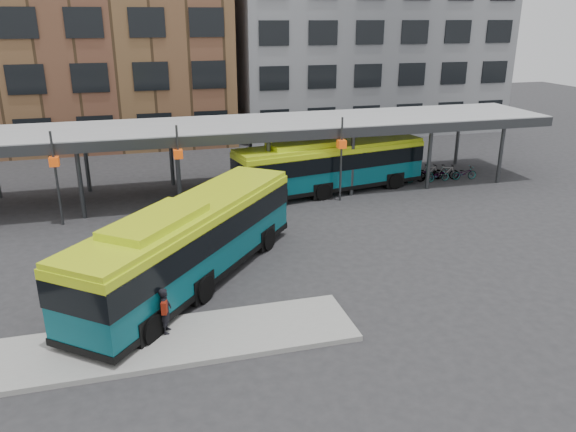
{
  "coord_description": "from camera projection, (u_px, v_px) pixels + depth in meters",
  "views": [
    {
      "loc": [
        -5.09,
        -19.16,
        9.99
      ],
      "look_at": [
        1.05,
        3.03,
        1.8
      ],
      "focal_mm": 35.0,
      "sensor_mm": 36.0,
      "label": 1
    }
  ],
  "objects": [
    {
      "name": "ground",
      "position": [
        283.0,
        286.0,
        22.02
      ],
      "size": [
        120.0,
        120.0,
        0.0
      ],
      "primitive_type": "plane",
      "color": "#28282B",
      "rests_on": "ground"
    },
    {
      "name": "bus_front",
      "position": [
        190.0,
        241.0,
        21.77
      ],
      "size": [
        9.97,
        11.35,
        3.45
      ],
      "rotation": [
        0.0,
        0.0,
        0.89
      ],
      "color": "#074C56",
      "rests_on": "ground"
    },
    {
      "name": "pedestrian",
      "position": [
        166.0,
        310.0,
        18.24
      ],
      "size": [
        0.5,
        0.66,
        1.59
      ],
      "rotation": [
        0.0,
        0.0,
        1.35
      ],
      "color": "black",
      "rests_on": "boarding_island"
    },
    {
      "name": "bus_rear",
      "position": [
        330.0,
        165.0,
        33.36
      ],
      "size": [
        12.02,
        4.64,
        3.24
      ],
      "rotation": [
        0.0,
        0.0,
        0.19
      ],
      "color": "#074C56",
      "rests_on": "ground"
    },
    {
      "name": "building_grey",
      "position": [
        360.0,
        17.0,
        51.75
      ],
      "size": [
        24.0,
        14.0,
        20.0
      ],
      "primitive_type": "cube",
      "color": "slate",
      "rests_on": "ground"
    },
    {
      "name": "building_brick",
      "position": [
        59.0,
        3.0,
        44.88
      ],
      "size": [
        26.0,
        14.0,
        22.0
      ],
      "primitive_type": "cube",
      "color": "brown",
      "rests_on": "ground"
    },
    {
      "name": "boarding_island",
      "position": [
        141.0,
        346.0,
        17.89
      ],
      "size": [
        14.0,
        3.0,
        0.18
      ],
      "primitive_type": "cube",
      "color": "gray",
      "rests_on": "ground"
    },
    {
      "name": "canopy",
      "position": [
        224.0,
        128.0,
        32.38
      ],
      "size": [
        40.0,
        6.53,
        4.8
      ],
      "color": "#999B9E",
      "rests_on": "ground"
    },
    {
      "name": "bike_rack",
      "position": [
        428.0,
        174.0,
        36.03
      ],
      "size": [
        6.17,
        1.42,
        1.02
      ],
      "color": "slate",
      "rests_on": "ground"
    }
  ]
}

